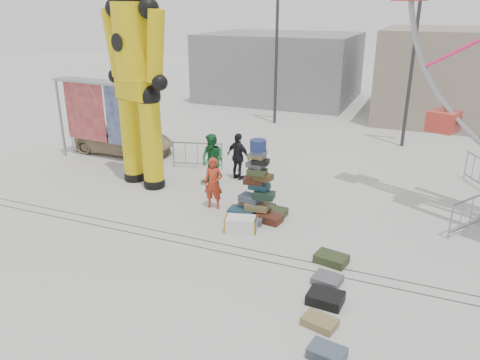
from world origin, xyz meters
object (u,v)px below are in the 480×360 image
at_px(lamp_post_left, 278,40).
at_px(banner_scaffold, 104,102).
at_px(lamp_post_right, 417,47).
at_px(pedestrian_red, 213,183).
at_px(suitcase_tower, 258,196).
at_px(pedestrian_green, 212,160).
at_px(barricade_wheel_front, 471,213).
at_px(steamer_trunk, 241,224).
at_px(pedestrian_black, 238,157).
at_px(barricade_wheel_back, 480,173).
at_px(barricade_dummy_b, 146,148).
at_px(barricade_dummy_c, 197,155).
at_px(barricade_dummy_a, 91,143).
at_px(parked_suv, 125,139).
at_px(crash_test_dummy, 136,72).

xyz_separation_m(lamp_post_left, banner_scaffold, (-4.43, -9.10, -1.96)).
relative_size(lamp_post_right, pedestrian_red, 4.70).
distance_m(suitcase_tower, pedestrian_green, 3.16).
height_order(barricade_wheel_front, pedestrian_red, pedestrian_red).
xyz_separation_m(banner_scaffold, steamer_trunk, (7.71, -3.93, -2.31)).
xyz_separation_m(pedestrian_green, pedestrian_black, (0.62, 0.95, -0.07)).
bearing_deg(barricade_wheel_back, pedestrian_red, -82.54).
height_order(barricade_dummy_b, barricade_dummy_c, same).
height_order(barricade_dummy_a, parked_suv, parked_suv).
bearing_deg(crash_test_dummy, barricade_wheel_back, 38.16).
relative_size(barricade_dummy_c, parked_suv, 0.46).
height_order(pedestrian_red, pedestrian_green, pedestrian_green).
relative_size(steamer_trunk, pedestrian_black, 0.52).
height_order(suitcase_tower, barricade_wheel_back, suitcase_tower).
bearing_deg(barricade_dummy_a, steamer_trunk, -28.10).
xyz_separation_m(steamer_trunk, barricade_wheel_front, (6.19, 2.64, 0.33)).
bearing_deg(parked_suv, banner_scaffold, -179.85).
relative_size(banner_scaffold, barricade_dummy_a, 2.34).
distance_m(steamer_trunk, parked_suv, 9.29).
height_order(steamer_trunk, barricade_dummy_c, barricade_dummy_c).
bearing_deg(barricade_wheel_back, banner_scaffold, -105.61).
bearing_deg(parked_suv, lamp_post_left, -29.94).
relative_size(suitcase_tower, pedestrian_red, 1.48).
bearing_deg(pedestrian_green, banner_scaffold, -177.69).
distance_m(barricade_wheel_back, pedestrian_black, 8.78).
height_order(banner_scaffold, pedestrian_black, banner_scaffold).
distance_m(barricade_dummy_a, pedestrian_green, 6.63).
xyz_separation_m(suitcase_tower, banner_scaffold, (-7.82, 2.83, 1.82)).
distance_m(barricade_dummy_a, barricade_dummy_b, 2.64).
height_order(pedestrian_red, parked_suv, pedestrian_red).
bearing_deg(barricade_dummy_b, barricade_wheel_front, 8.11).
distance_m(lamp_post_right, lamp_post_left, 7.28).
height_order(barricade_dummy_b, barricade_wheel_back, same).
distance_m(steamer_trunk, pedestrian_black, 4.41).
xyz_separation_m(barricade_dummy_b, parked_suv, (-1.46, 0.58, 0.06)).
xyz_separation_m(crash_test_dummy, barricade_wheel_front, (11.00, 0.44, -3.52)).
relative_size(steamer_trunk, parked_suv, 0.21).
relative_size(suitcase_tower, pedestrian_green, 1.31).
height_order(lamp_post_left, barricade_wheel_front, lamp_post_left).
bearing_deg(parked_suv, pedestrian_green, -112.03).
bearing_deg(lamp_post_left, barricade_dummy_c, -93.35).
relative_size(suitcase_tower, barricade_wheel_back, 1.26).
bearing_deg(lamp_post_left, pedestrian_black, -80.46).
distance_m(barricade_wheel_back, pedestrian_red, 9.69).
distance_m(lamp_post_left, barricade_wheel_back, 12.50).
relative_size(suitcase_tower, barricade_wheel_front, 1.26).
xyz_separation_m(pedestrian_red, pedestrian_green, (-0.92, 1.83, 0.11)).
bearing_deg(steamer_trunk, crash_test_dummy, 141.97).
height_order(barricade_dummy_a, barricade_dummy_c, same).
distance_m(suitcase_tower, steamer_trunk, 1.21).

